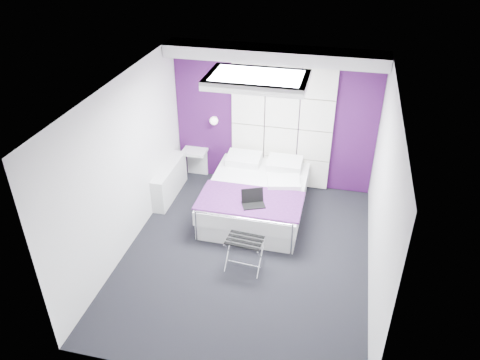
# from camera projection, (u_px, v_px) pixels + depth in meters

# --- Properties ---
(floor) EXTENTS (4.40, 4.40, 0.00)m
(floor) POSITION_uv_depth(u_px,v_px,m) (246.00, 255.00, 7.07)
(floor) COLOR black
(floor) RESTS_ON ground
(ceiling) EXTENTS (4.40, 4.40, 0.00)m
(ceiling) POSITION_uv_depth(u_px,v_px,m) (248.00, 91.00, 5.72)
(ceiling) COLOR white
(ceiling) RESTS_ON wall_back
(wall_back) EXTENTS (3.60, 0.00, 3.60)m
(wall_back) POSITION_uv_depth(u_px,v_px,m) (274.00, 118.00, 8.22)
(wall_back) COLOR white
(wall_back) RESTS_ON floor
(wall_left) EXTENTS (0.00, 4.40, 4.40)m
(wall_left) POSITION_uv_depth(u_px,v_px,m) (125.00, 167.00, 6.75)
(wall_left) COLOR white
(wall_left) RESTS_ON floor
(wall_right) EXTENTS (0.00, 4.40, 4.40)m
(wall_right) POSITION_uv_depth(u_px,v_px,m) (383.00, 198.00, 6.04)
(wall_right) COLOR white
(wall_right) RESTS_ON floor
(accent_wall) EXTENTS (3.58, 0.02, 2.58)m
(accent_wall) POSITION_uv_depth(u_px,v_px,m) (274.00, 118.00, 8.21)
(accent_wall) COLOR #3C1045
(accent_wall) RESTS_ON wall_back
(soffit) EXTENTS (3.58, 0.50, 0.20)m
(soffit) POSITION_uv_depth(u_px,v_px,m) (274.00, 54.00, 7.39)
(soffit) COLOR silver
(soffit) RESTS_ON wall_back
(headboard) EXTENTS (1.80, 0.08, 2.30)m
(headboard) POSITION_uv_depth(u_px,v_px,m) (281.00, 127.00, 8.21)
(headboard) COLOR silver
(headboard) RESTS_ON wall_back
(skylight) EXTENTS (1.36, 0.86, 0.12)m
(skylight) POSITION_uv_depth(u_px,v_px,m) (257.00, 79.00, 6.24)
(skylight) COLOR white
(skylight) RESTS_ON ceiling
(wall_lamp) EXTENTS (0.15, 0.15, 0.15)m
(wall_lamp) POSITION_uv_depth(u_px,v_px,m) (214.00, 120.00, 8.35)
(wall_lamp) COLOR white
(wall_lamp) RESTS_ON wall_back
(radiator) EXTENTS (0.22, 1.20, 0.60)m
(radiator) POSITION_uv_depth(u_px,v_px,m) (170.00, 181.00, 8.32)
(radiator) COLOR silver
(radiator) RESTS_ON floor
(bed) EXTENTS (1.64, 1.98, 0.70)m
(bed) POSITION_uv_depth(u_px,v_px,m) (256.00, 197.00, 7.89)
(bed) COLOR silver
(bed) RESTS_ON floor
(nightstand) EXTENTS (0.45, 0.35, 0.05)m
(nightstand) POSITION_uv_depth(u_px,v_px,m) (194.00, 152.00, 8.75)
(nightstand) COLOR silver
(nightstand) RESTS_ON wall_back
(luggage_rack) EXTENTS (0.51, 0.37, 0.50)m
(luggage_rack) POSITION_uv_depth(u_px,v_px,m) (244.00, 253.00, 6.71)
(luggage_rack) COLOR silver
(luggage_rack) RESTS_ON floor
(laptop) EXTENTS (0.34, 0.24, 0.25)m
(laptop) POSITION_uv_depth(u_px,v_px,m) (254.00, 201.00, 7.22)
(laptop) COLOR black
(laptop) RESTS_ON bed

